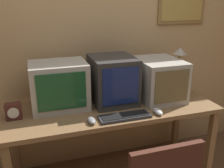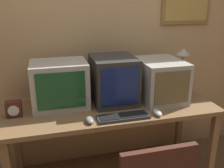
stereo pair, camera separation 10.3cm
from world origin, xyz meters
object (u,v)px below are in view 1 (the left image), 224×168
monitor_right (158,79)px  desk_lamp (179,59)px  monitor_left (59,85)px  monitor_center (113,80)px  mouse_near_keyboard (158,112)px  keyboard_main (125,116)px  mouse_far_corner (92,121)px  desk_clock (13,111)px

monitor_right → desk_lamp: size_ratio=1.14×
monitor_left → desk_lamp: bearing=5.1°
monitor_center → mouse_near_keyboard: size_ratio=3.64×
monitor_center → monitor_right: size_ratio=0.90×
monitor_left → monitor_center: (0.46, -0.02, 0.01)m
monitor_center → desk_lamp: size_ratio=1.02×
monitor_center → desk_lamp: (0.74, 0.13, 0.11)m
monitor_center → keyboard_main: 0.39m
mouse_near_keyboard → mouse_far_corner: (-0.54, 0.01, -0.00)m
monitor_left → desk_clock: monitor_left is taller
keyboard_main → desk_clock: (-0.81, 0.24, 0.05)m
mouse_far_corner → desk_lamp: bearing=25.3°
monitor_left → mouse_near_keyboard: size_ratio=3.91×
mouse_near_keyboard → desk_lamp: desk_lamp is taller
monitor_left → keyboard_main: (0.44, -0.37, -0.18)m
desk_clock → desk_lamp: desk_lamp is taller
monitor_right → desk_clock: bearing=-177.4°
desk_clock → monitor_left: bearing=19.5°
keyboard_main → mouse_near_keyboard: 0.28m
monitor_right → desk_clock: (-1.24, -0.06, -0.12)m
monitor_center → desk_lamp: bearing=10.1°
monitor_right → monitor_left: bearing=175.2°
mouse_far_corner → desk_clock: (-0.55, 0.24, 0.04)m
monitor_left → monitor_right: monitor_left is taller
monitor_center → keyboard_main: bearing=-92.5°
monitor_right → desk_clock: size_ratio=3.67×
monitor_left → mouse_far_corner: monitor_left is taller
monitor_center → mouse_far_corner: 0.48m
monitor_center → keyboard_main: monitor_center is taller
keyboard_main → desk_clock: 0.84m
monitor_left → desk_lamp: desk_lamp is taller
monitor_center → monitor_right: (0.42, -0.05, -0.02)m
monitor_right → desk_lamp: bearing=29.3°
mouse_far_corner → monitor_left: bearing=116.0°
mouse_far_corner → desk_lamp: (1.02, 0.48, 0.29)m
desk_clock → desk_lamp: size_ratio=0.31×
mouse_far_corner → desk_clock: desk_clock is taller
monitor_right → mouse_near_keyboard: bearing=-116.7°
monitor_left → desk_clock: (-0.36, -0.13, -0.13)m
monitor_left → mouse_far_corner: (0.18, -0.37, -0.17)m
mouse_near_keyboard → mouse_far_corner: bearing=178.8°
desk_lamp → mouse_near_keyboard: bearing=-134.2°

